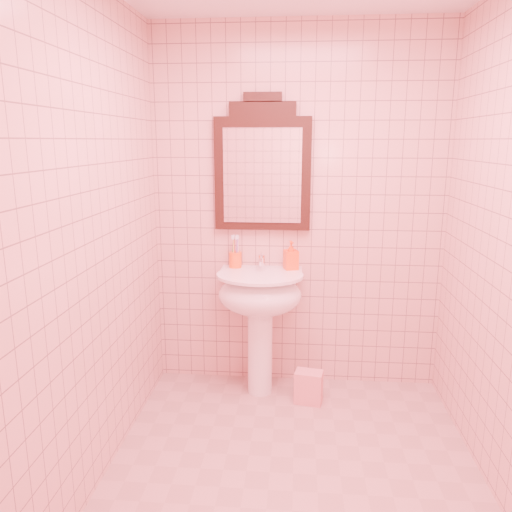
# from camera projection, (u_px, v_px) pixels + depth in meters

# --- Properties ---
(floor) EXTENTS (2.20, 2.20, 0.00)m
(floor) POSITION_uv_depth(u_px,v_px,m) (293.00, 474.00, 2.66)
(floor) COLOR tan
(floor) RESTS_ON ground
(back_wall) EXTENTS (2.00, 0.02, 2.50)m
(back_wall) POSITION_uv_depth(u_px,v_px,m) (298.00, 212.00, 3.44)
(back_wall) COLOR #E1A59D
(back_wall) RESTS_ON floor
(pedestal_sink) EXTENTS (0.58, 0.58, 0.86)m
(pedestal_sink) POSITION_uv_depth(u_px,v_px,m) (260.00, 302.00, 3.37)
(pedestal_sink) COLOR white
(pedestal_sink) RESTS_ON floor
(faucet) EXTENTS (0.04, 0.16, 0.11)m
(faucet) POSITION_uv_depth(u_px,v_px,m) (262.00, 261.00, 3.44)
(faucet) COLOR white
(faucet) RESTS_ON pedestal_sink
(mirror) EXTENTS (0.65, 0.06, 0.91)m
(mirror) POSITION_uv_depth(u_px,v_px,m) (262.00, 168.00, 3.37)
(mirror) COLOR black
(mirror) RESTS_ON back_wall
(toothbrush_cup) EXTENTS (0.09, 0.09, 0.20)m
(toothbrush_cup) POSITION_uv_depth(u_px,v_px,m) (235.00, 259.00, 3.48)
(toothbrush_cup) COLOR #FE5415
(toothbrush_cup) RESTS_ON pedestal_sink
(soap_dispenser) EXTENTS (0.11, 0.11, 0.20)m
(soap_dispenser) POSITION_uv_depth(u_px,v_px,m) (291.00, 255.00, 3.42)
(soap_dispenser) COLOR #FE4C15
(soap_dispenser) RESTS_ON pedestal_sink
(towel) EXTENTS (0.20, 0.15, 0.22)m
(towel) POSITION_uv_depth(u_px,v_px,m) (309.00, 387.00, 3.36)
(towel) COLOR #E99689
(towel) RESTS_ON floor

